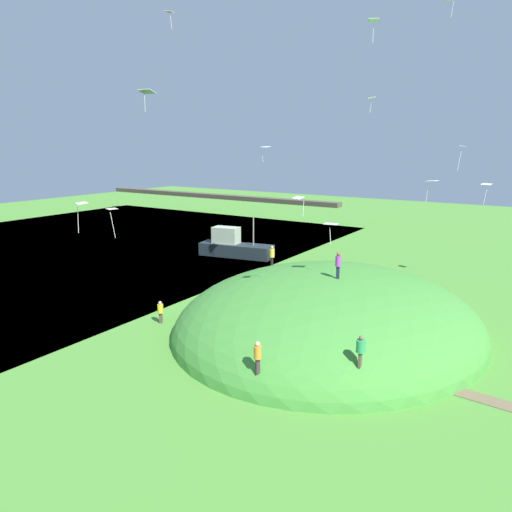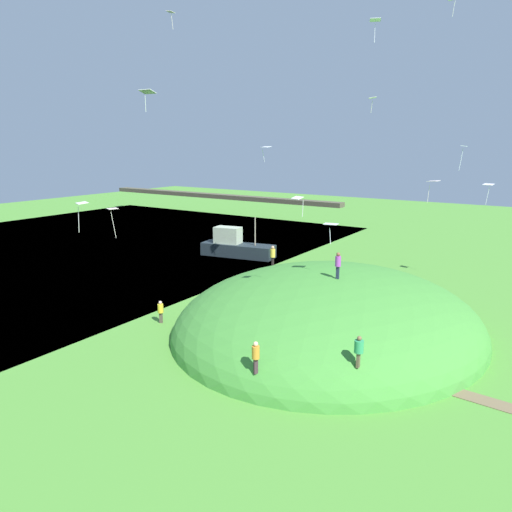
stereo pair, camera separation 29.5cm
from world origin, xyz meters
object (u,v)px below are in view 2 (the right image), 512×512
(person_watching_kites, at_px, (256,354))
(kite_9, at_px, (488,186))
(kite_0, at_px, (113,212))
(kite_8, at_px, (171,13))
(kite_5, at_px, (81,205))
(person_with_child, at_px, (273,254))
(person_walking_path, at_px, (161,309))
(kite_6, at_px, (433,182))
(person_near_shore, at_px, (338,262))
(kite_11, at_px, (147,92))
(boat_on_lake, at_px, (236,246))
(kite_3, at_px, (331,225))
(kite_4, at_px, (266,148))
(kite_1, at_px, (375,21))
(kite_7, at_px, (463,148))
(kite_2, at_px, (298,199))
(kite_13, at_px, (372,98))
(kite_12, at_px, (451,0))
(person_on_hilltop, at_px, (359,348))

(person_watching_kites, height_order, kite_9, kite_9)
(kite_0, height_order, kite_8, kite_8)
(person_watching_kites, bearing_deg, kite_5, -73.13)
(person_with_child, distance_m, kite_0, 13.04)
(person_walking_path, bearing_deg, kite_9, 30.24)
(kite_8, bearing_deg, kite_6, 30.50)
(person_near_shore, relative_size, kite_11, 1.18)
(boat_on_lake, distance_m, kite_11, 23.78)
(person_watching_kites, relative_size, kite_3, 1.29)
(person_watching_kites, relative_size, person_walking_path, 1.03)
(kite_0, xyz_separation_m, kite_4, (3.80, 14.40, 4.40))
(person_walking_path, xyz_separation_m, kite_1, (7.03, 19.86, 21.41))
(kite_5, bearing_deg, kite_7, 44.71)
(kite_2, bearing_deg, kite_7, 68.31)
(boat_on_lake, bearing_deg, person_watching_kites, 117.41)
(kite_4, bearing_deg, kite_13, -9.68)
(boat_on_lake, relative_size, kite_13, 7.78)
(person_near_shore, relative_size, kite_0, 0.80)
(person_walking_path, xyz_separation_m, kite_3, (10.25, 5.22, 6.15))
(kite_1, bearing_deg, kite_11, -116.50)
(kite_1, distance_m, kite_6, 14.73)
(kite_7, xyz_separation_m, kite_13, (-5.86, -3.74, 3.56))
(kite_0, bearing_deg, kite_3, 19.56)
(boat_on_lake, relative_size, kite_5, 4.26)
(kite_1, distance_m, kite_12, 7.74)
(person_on_hilltop, height_order, kite_9, kite_9)
(boat_on_lake, distance_m, kite_3, 23.86)
(person_on_hilltop, distance_m, kite_4, 24.91)
(person_near_shore, xyz_separation_m, kite_11, (-13.16, -2.81, 10.65))
(kite_4, distance_m, kite_8, 13.13)
(kite_3, distance_m, kite_11, 15.31)
(kite_0, bearing_deg, person_near_shore, 16.18)
(kite_6, bearing_deg, kite_2, -102.11)
(kite_1, xyz_separation_m, kite_3, (3.22, -14.64, -15.26))
(kite_3, relative_size, kite_7, 0.69)
(person_near_shore, xyz_separation_m, kite_13, (-1.33, 8.15, 10.49))
(person_watching_kites, relative_size, kite_7, 0.89)
(kite_7, height_order, kite_9, kite_7)
(kite_0, distance_m, kite_3, 15.48)
(person_on_hilltop, height_order, kite_2, kite_2)
(kite_5, xyz_separation_m, kite_9, (20.70, 25.11, 0.44))
(kite_3, distance_m, kite_12, 19.10)
(person_walking_path, height_order, kite_3, kite_3)
(kite_7, bearing_deg, kite_9, 78.36)
(person_with_child, relative_size, kite_4, 1.28)
(kite_9, relative_size, kite_11, 1.24)
(boat_on_lake, bearing_deg, kite_9, 175.73)
(person_near_shore, height_order, kite_0, kite_0)
(person_with_child, xyz_separation_m, kite_3, (7.27, -4.81, 3.73))
(boat_on_lake, xyz_separation_m, kite_5, (3.92, -22.54, 7.24))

